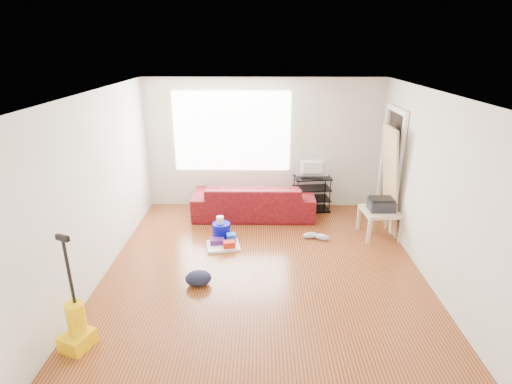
{
  "coord_description": "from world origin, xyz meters",
  "views": [
    {
      "loc": [
        -0.04,
        -4.98,
        3.08
      ],
      "look_at": [
        -0.12,
        0.6,
        0.99
      ],
      "focal_mm": 28.0,
      "sensor_mm": 36.0,
      "label": 1
    }
  ],
  "objects_px": {
    "bucket": "(222,239)",
    "backpack": "(199,284)",
    "tv_stand": "(312,194)",
    "cleaning_tray": "(224,243)",
    "vacuum": "(77,327)",
    "sofa": "(254,216)",
    "side_table": "(380,214)"
  },
  "relations": [
    {
      "from": "sofa",
      "to": "tv_stand",
      "type": "relative_size",
      "value": 3.07
    },
    {
      "from": "sofa",
      "to": "side_table",
      "type": "height_order",
      "value": "side_table"
    },
    {
      "from": "side_table",
      "to": "backpack",
      "type": "distance_m",
      "value": 3.23
    },
    {
      "from": "tv_stand",
      "to": "bucket",
      "type": "distance_m",
      "value": 2.09
    },
    {
      "from": "backpack",
      "to": "vacuum",
      "type": "height_order",
      "value": "vacuum"
    },
    {
      "from": "vacuum",
      "to": "cleaning_tray",
      "type": "bearing_deg",
      "value": 80.0
    },
    {
      "from": "sofa",
      "to": "bucket",
      "type": "relative_size",
      "value": 7.62
    },
    {
      "from": "backpack",
      "to": "bucket",
      "type": "bearing_deg",
      "value": 74.91
    },
    {
      "from": "tv_stand",
      "to": "vacuum",
      "type": "relative_size",
      "value": 0.56
    },
    {
      "from": "vacuum",
      "to": "bucket",
      "type": "bearing_deg",
      "value": 83.7
    },
    {
      "from": "side_table",
      "to": "bucket",
      "type": "relative_size",
      "value": 2.14
    },
    {
      "from": "backpack",
      "to": "vacuum",
      "type": "distance_m",
      "value": 1.64
    },
    {
      "from": "tv_stand",
      "to": "cleaning_tray",
      "type": "xyz_separation_m",
      "value": [
        -1.56,
        -1.5,
        -0.3
      ]
    },
    {
      "from": "cleaning_tray",
      "to": "vacuum",
      "type": "relative_size",
      "value": 0.45
    },
    {
      "from": "tv_stand",
      "to": "vacuum",
      "type": "xyz_separation_m",
      "value": [
        -2.93,
        -3.76,
        -0.11
      ]
    },
    {
      "from": "bucket",
      "to": "backpack",
      "type": "bearing_deg",
      "value": -98.03
    },
    {
      "from": "sofa",
      "to": "side_table",
      "type": "distance_m",
      "value": 2.31
    },
    {
      "from": "bucket",
      "to": "backpack",
      "type": "distance_m",
      "value": 1.34
    },
    {
      "from": "side_table",
      "to": "backpack",
      "type": "height_order",
      "value": "side_table"
    },
    {
      "from": "side_table",
      "to": "sofa",
      "type": "bearing_deg",
      "value": 159.33
    },
    {
      "from": "bucket",
      "to": "backpack",
      "type": "xyz_separation_m",
      "value": [
        -0.19,
        -1.33,
        0.0
      ]
    },
    {
      "from": "bucket",
      "to": "backpack",
      "type": "height_order",
      "value": "bucket"
    },
    {
      "from": "sofa",
      "to": "cleaning_tray",
      "type": "xyz_separation_m",
      "value": [
        -0.45,
        -1.23,
        0.06
      ]
    },
    {
      "from": "cleaning_tray",
      "to": "bucket",
      "type": "bearing_deg",
      "value": 104.78
    },
    {
      "from": "side_table",
      "to": "vacuum",
      "type": "bearing_deg",
      "value": -145.8
    },
    {
      "from": "side_table",
      "to": "cleaning_tray",
      "type": "xyz_separation_m",
      "value": [
        -2.58,
        -0.43,
        -0.34
      ]
    },
    {
      "from": "tv_stand",
      "to": "vacuum",
      "type": "height_order",
      "value": "vacuum"
    },
    {
      "from": "backpack",
      "to": "tv_stand",
      "type": "bearing_deg",
      "value": 47.84
    },
    {
      "from": "sofa",
      "to": "bucket",
      "type": "xyz_separation_m",
      "value": [
        -0.51,
        -0.99,
        0.0
      ]
    },
    {
      "from": "backpack",
      "to": "side_table",
      "type": "bearing_deg",
      "value": 20.97
    },
    {
      "from": "tv_stand",
      "to": "vacuum",
      "type": "bearing_deg",
      "value": -134.9
    },
    {
      "from": "sofa",
      "to": "backpack",
      "type": "height_order",
      "value": "sofa"
    }
  ]
}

